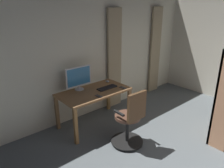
# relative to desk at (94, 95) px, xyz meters

# --- Properties ---
(back_room_partition) EXTENTS (5.70, 0.10, 2.53)m
(back_room_partition) POSITION_rel_desk_xyz_m (-0.34, -0.52, 0.64)
(back_room_partition) COLOR beige
(back_room_partition) RESTS_ON ground
(curtain_left_panel) EXTENTS (0.36, 0.06, 2.22)m
(curtain_left_panel) POSITION_rel_desk_xyz_m (-2.32, -0.41, 0.48)
(curtain_left_panel) COLOR tan
(curtain_left_panel) RESTS_ON ground
(curtain_right_panel) EXTENTS (0.37, 0.06, 2.22)m
(curtain_right_panel) POSITION_rel_desk_xyz_m (-0.89, -0.41, 0.48)
(curtain_right_panel) COLOR tan
(curtain_right_panel) RESTS_ON ground
(desk) EXTENTS (1.36, 0.74, 0.72)m
(desk) POSITION_rel_desk_xyz_m (0.00, 0.00, 0.00)
(desk) COLOR olive
(desk) RESTS_ON ground
(office_chair) EXTENTS (0.56, 0.56, 1.02)m
(office_chair) POSITION_rel_desk_xyz_m (-0.03, 0.96, -0.16)
(office_chair) COLOR black
(office_chair) RESTS_ON ground
(computer_monitor) EXTENTS (0.55, 0.18, 0.46)m
(computer_monitor) POSITION_rel_desk_xyz_m (0.17, -0.25, 0.34)
(computer_monitor) COLOR silver
(computer_monitor) RESTS_ON desk
(computer_keyboard) EXTENTS (0.42, 0.14, 0.02)m
(computer_keyboard) POSITION_rel_desk_xyz_m (-0.28, 0.06, 0.10)
(computer_keyboard) COLOR black
(computer_keyboard) RESTS_ON desk
(computer_mouse) EXTENTS (0.06, 0.10, 0.04)m
(computer_mouse) POSITION_rel_desk_xyz_m (-0.51, -0.21, 0.11)
(computer_mouse) COLOR #B7BCC1
(computer_mouse) RESTS_ON desk
(cell_phone_by_monitor) EXTENTS (0.09, 0.15, 0.01)m
(cell_phone_by_monitor) POSITION_rel_desk_xyz_m (0.09, 0.27, 0.10)
(cell_phone_by_monitor) COLOR #333338
(cell_phone_by_monitor) RESTS_ON desk
(cell_phone_face_up) EXTENTS (0.08, 0.15, 0.01)m
(cell_phone_face_up) POSITION_rel_desk_xyz_m (-0.53, 0.26, 0.10)
(cell_phone_face_up) COLOR #333338
(cell_phone_face_up) RESTS_ON desk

